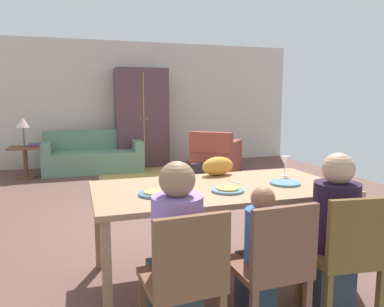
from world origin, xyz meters
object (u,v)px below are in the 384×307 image
at_px(handbag, 199,170).
at_px(plate_near_child, 228,190).
at_px(book_lower, 36,146).
at_px(person_man, 176,259).
at_px(couch, 93,157).
at_px(dining_table, 219,194).
at_px(cat, 218,166).
at_px(armchair, 216,155).
at_px(book_upper, 35,144).
at_px(person_child, 259,261).
at_px(armoire, 142,118).
at_px(plate_near_man, 155,194).
at_px(wine_glass, 285,162).
at_px(plate_near_woman, 285,183).
at_px(table_lamp, 23,124).
at_px(person_woman, 331,239).
at_px(dining_chair_woman, 347,252).
at_px(dining_chair_child, 273,263).
at_px(side_table, 25,158).

bearing_deg(handbag, plate_near_child, -105.52).
bearing_deg(book_lower, person_man, -76.81).
height_order(person_man, couch, person_man).
relative_size(dining_table, cat, 6.20).
bearing_deg(book_lower, armchair, -7.30).
bearing_deg(armchair, book_upper, 171.96).
bearing_deg(person_child, book_lower, 108.57).
bearing_deg(armoire, plate_near_man, -98.80).
height_order(wine_glass, couch, wine_glass).
bearing_deg(couch, plate_near_man, -87.51).
distance_m(plate_near_man, plate_near_woman, 1.09).
distance_m(dining_table, wine_glass, 0.76).
distance_m(armchair, table_lamp, 3.71).
height_order(person_child, armchair, person_child).
bearing_deg(plate_near_man, dining_table, 12.40).
height_order(dining_table, person_woman, person_woman).
height_order(plate_near_child, person_child, person_child).
relative_size(person_man, person_woman, 1.00).
distance_m(person_man, book_lower, 5.51).
relative_size(person_child, dining_chair_woman, 1.06).
relative_size(cat, book_lower, 1.45).
xyz_separation_m(person_woman, couch, (-1.32, 5.63, -0.21)).
bearing_deg(armoire, plate_near_woman, -87.23).
distance_m(dining_table, book_upper, 5.06).
relative_size(dining_chair_woman, handbag, 2.72).
height_order(dining_table, plate_near_man, plate_near_man).
bearing_deg(armoire, wine_glass, -85.18).
bearing_deg(book_upper, person_man, -76.71).
bearing_deg(plate_near_child, person_child, -90.15).
bearing_deg(dining_chair_child, cat, 83.47).
relative_size(dining_chair_child, cat, 2.72).
bearing_deg(table_lamp, dining_chair_woman, -65.41).
xyz_separation_m(dining_chair_child, couch, (-0.77, 5.80, -0.19)).
bearing_deg(person_woman, book_lower, 113.70).
bearing_deg(dining_table, book_upper, 111.17).
bearing_deg(armoire, plate_near_child, -93.02).
bearing_deg(person_man, couch, 92.21).
relative_size(cat, armoire, 0.15).
bearing_deg(plate_near_woman, dining_table, 169.62).
bearing_deg(couch, person_woman, -76.84).
relative_size(plate_near_child, wine_glass, 1.34).
xyz_separation_m(person_man, table_lamp, (-1.45, 5.37, 0.50)).
distance_m(side_table, book_lower, 0.29).
relative_size(plate_near_woman, armoire, 0.12).
relative_size(dining_table, book_upper, 9.02).
bearing_deg(plate_near_child, person_man, -136.82).
height_order(plate_near_woman, dining_chair_woman, dining_chair_woman).
height_order(dining_chair_woman, person_woman, person_woman).
relative_size(wine_glass, armchair, 0.15).
height_order(person_man, table_lamp, table_lamp).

